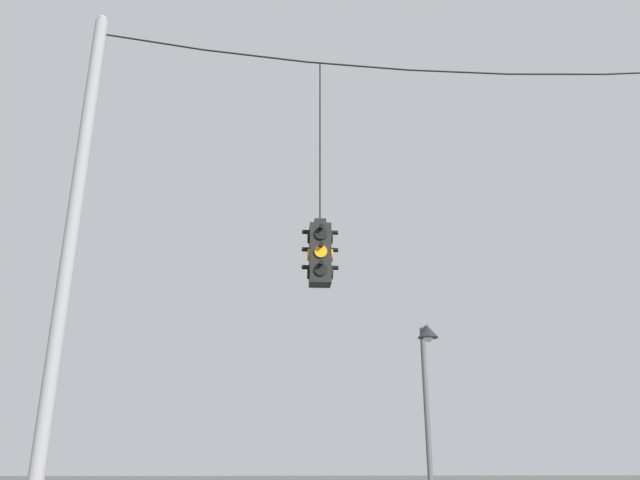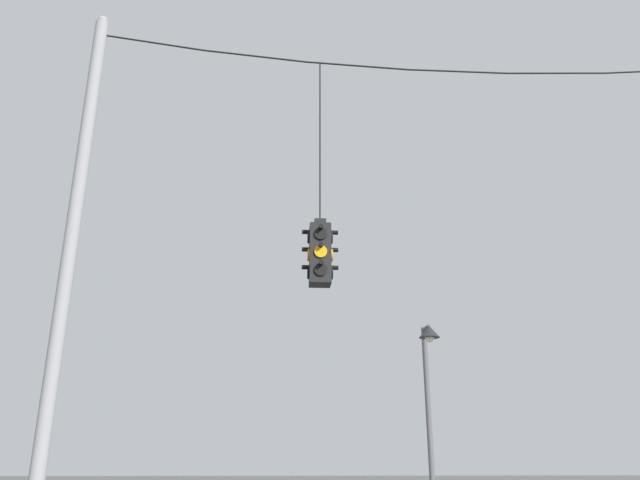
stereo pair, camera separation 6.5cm
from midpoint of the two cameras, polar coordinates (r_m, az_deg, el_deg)
The scene contains 4 objects.
utility_pole_left at distance 10.33m, azimuth -22.32°, elevation -2.32°, with size 0.22×0.22×9.39m.
span_wire at distance 12.01m, azimuth 12.29°, elevation 15.42°, with size 12.80×0.03×0.52m.
traffic_light_near_left_pole at distance 9.91m, azimuth -0.19°, elevation -1.15°, with size 0.58×0.58×4.10m.
street_lamp at distance 14.33m, azimuth 9.70°, elevation -12.75°, with size 0.47×0.80×4.82m.
Camera 1 is at (-3.14, -8.90, 1.85)m, focal length 35.00 mm.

